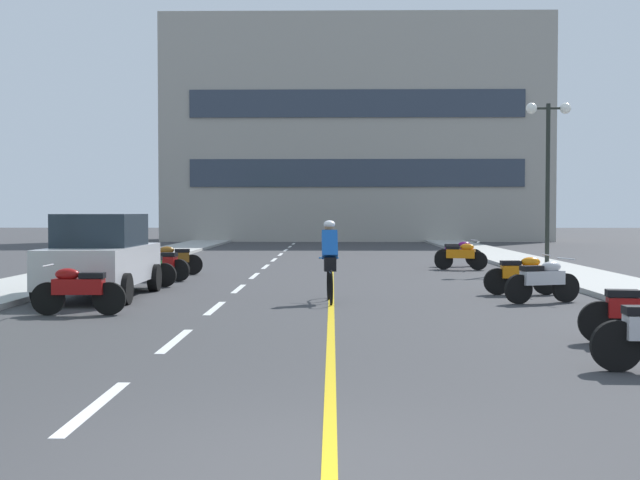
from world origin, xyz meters
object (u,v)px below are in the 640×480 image
motorcycle_2 (78,289)px  cyclist_rider (330,259)px  motorcycle_4 (522,274)px  parked_car_near (101,256)px  motorcycle_5 (142,268)px  motorcycle_7 (173,259)px  motorcycle_3 (543,280)px  motorcycle_9 (459,253)px  motorcycle_8 (461,255)px  street_lamp_mid (548,147)px  motorcycle_6 (160,264)px

motorcycle_2 → cyclist_rider: cyclist_rider is taller
motorcycle_4 → cyclist_rider: (-4.32, -1.51, 0.41)m
parked_car_near → motorcycle_4: parked_car_near is taller
motorcycle_5 → motorcycle_7: same height
motorcycle_3 → parked_car_near: bearing=174.2°
motorcycle_5 → cyclist_rider: cyclist_rider is taller
motorcycle_3 → cyclist_rider: (-4.36, 0.15, 0.41)m
motorcycle_3 → motorcycle_9: size_ratio=0.98×
motorcycle_3 → motorcycle_8: bearing=91.0°
cyclist_rider → street_lamp_mid: bearing=54.3°
street_lamp_mid → motorcycle_8: size_ratio=3.19×
motorcycle_4 → street_lamp_mid: bearing=71.8°
parked_car_near → motorcycle_3: 9.39m
cyclist_rider → motorcycle_9: bearing=68.4°
motorcycle_2 → cyclist_rider: 5.08m
motorcycle_3 → motorcycle_6: bearing=149.8°
motorcycle_2 → cyclist_rider: (4.53, 2.25, 0.41)m
motorcycle_8 → motorcycle_9: size_ratio=0.98×
motorcycle_4 → motorcycle_2: bearing=-157.0°
motorcycle_3 → motorcycle_6: size_ratio=0.99×
motorcycle_5 → motorcycle_9: same height
cyclist_rider → motorcycle_7: bearing=123.0°
motorcycle_6 → cyclist_rider: (4.60, -5.06, 0.41)m
parked_car_near → motorcycle_5: bearing=83.0°
street_lamp_mid → motorcycle_5: (-11.72, -6.53, -3.50)m
motorcycle_6 → motorcycle_7: same height
motorcycle_2 → motorcycle_4: (8.86, 3.77, 0.00)m
parked_car_near → motorcycle_8: bearing=43.2°
motorcycle_9 → street_lamp_mid: bearing=-25.0°
motorcycle_2 → cyclist_rider: size_ratio=0.96×
motorcycle_2 → motorcycle_9: same height
street_lamp_mid → motorcycle_6: 13.07m
street_lamp_mid → cyclist_rider: 12.48m
motorcycle_4 → motorcycle_6: same height
motorcycle_2 → motorcycle_3: (8.89, 2.10, 0.00)m
motorcycle_5 → motorcycle_8: bearing=34.6°
motorcycle_4 → motorcycle_5: (-8.99, 1.78, 0.00)m
motorcycle_6 → motorcycle_7: bearing=91.3°
motorcycle_3 → motorcycle_7: (-9.01, 7.31, 0.00)m
street_lamp_mid → motorcycle_7: street_lamp_mid is taller
parked_car_near → motorcycle_3: parked_car_near is taller
motorcycle_3 → motorcycle_5: (-9.02, 3.45, 0.00)m
motorcycle_5 → parked_car_near: bearing=-97.0°
motorcycle_5 → motorcycle_4: bearing=-11.2°
motorcycle_9 → parked_car_near: bearing=-132.3°
street_lamp_mid → cyclist_rider: size_ratio=2.99×
street_lamp_mid → motorcycle_6: bearing=-157.8°
motorcycle_5 → motorcycle_6: (0.06, 1.77, 0.00)m
parked_car_near → motorcycle_4: (9.29, 0.71, -0.44)m
cyclist_rider → motorcycle_2: bearing=-153.6°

